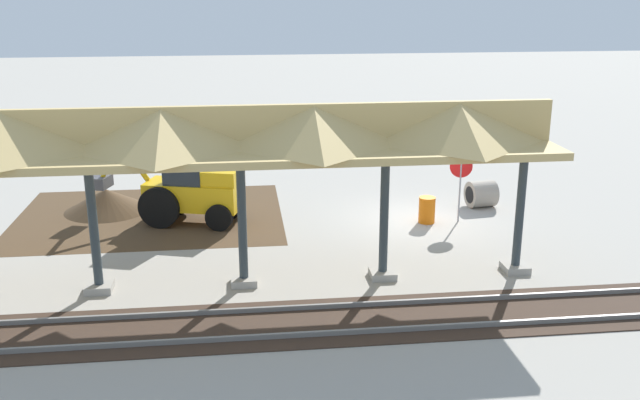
% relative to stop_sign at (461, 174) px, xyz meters
% --- Properties ---
extents(ground_plane, '(120.00, 120.00, 0.00)m').
position_rel_stop_sign_xyz_m(ground_plane, '(1.36, -0.40, -1.68)').
color(ground_plane, '#9E998E').
extents(dirt_work_zone, '(9.21, 7.00, 0.01)m').
position_rel_stop_sign_xyz_m(dirt_work_zone, '(10.59, -1.86, -1.68)').
color(dirt_work_zone, '#4C3823').
rests_on(dirt_work_zone, ground).
extents(platform_canopy, '(20.40, 3.20, 4.90)m').
position_rel_stop_sign_xyz_m(platform_canopy, '(9.31, 4.45, 2.49)').
color(platform_canopy, '#9E998E').
rests_on(platform_canopy, ground).
extents(rail_tracks, '(60.00, 2.58, 0.15)m').
position_rel_stop_sign_xyz_m(rail_tracks, '(1.36, 7.01, -1.65)').
color(rail_tracks, slate).
rests_on(rail_tracks, ground).
extents(stop_sign, '(0.75, 0.19, 2.33)m').
position_rel_stop_sign_xyz_m(stop_sign, '(0.00, 0.00, 0.00)').
color(stop_sign, gray).
rests_on(stop_sign, ground).
extents(backhoe, '(5.34, 2.63, 2.82)m').
position_rel_stop_sign_xyz_m(backhoe, '(9.13, -1.05, -0.42)').
color(backhoe, '#EAB214').
rests_on(backhoe, ground).
extents(dirt_mound, '(6.05, 6.05, 1.60)m').
position_rel_stop_sign_xyz_m(dirt_mound, '(12.20, -2.71, -1.68)').
color(dirt_mound, '#4C3823').
rests_on(dirt_mound, ground).
extents(concrete_pipe, '(1.08, 1.09, 0.97)m').
position_rel_stop_sign_xyz_m(concrete_pipe, '(-1.34, -1.59, -1.20)').
color(concrete_pipe, '#9E9384').
rests_on(concrete_pipe, ground).
extents(traffic_barrel, '(0.56, 0.56, 0.90)m').
position_rel_stop_sign_xyz_m(traffic_barrel, '(1.10, -0.05, -1.23)').
color(traffic_barrel, orange).
rests_on(traffic_barrel, ground).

